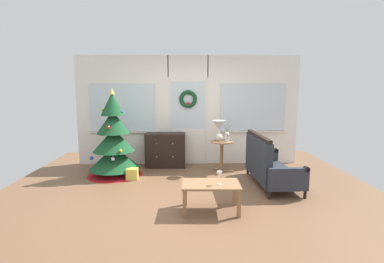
{
  "coord_description": "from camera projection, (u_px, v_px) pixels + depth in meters",
  "views": [
    {
      "loc": [
        -0.1,
        -4.77,
        1.78
      ],
      "look_at": [
        0.05,
        0.55,
        1.0
      ],
      "focal_mm": 27.18,
      "sensor_mm": 36.0,
      "label": 1
    }
  ],
  "objects": [
    {
      "name": "ground_plane",
      "position": [
        190.0,
        194.0,
        4.98
      ],
      "size": [
        6.76,
        6.76,
        0.0
      ],
      "primitive_type": "plane",
      "color": "brown"
    },
    {
      "name": "back_wall_with_door",
      "position": [
        188.0,
        110.0,
        6.85
      ],
      "size": [
        5.2,
        0.19,
        2.55
      ],
      "color": "white",
      "rests_on": "ground"
    },
    {
      "name": "christmas_tree",
      "position": [
        114.0,
        144.0,
        5.98
      ],
      "size": [
        1.13,
        1.13,
        1.8
      ],
      "color": "#4C331E",
      "rests_on": "ground"
    },
    {
      "name": "dresser_cabinet",
      "position": [
        166.0,
        150.0,
        6.68
      ],
      "size": [
        0.91,
        0.46,
        0.78
      ],
      "color": "black",
      "rests_on": "ground"
    },
    {
      "name": "settee_sofa",
      "position": [
        268.0,
        165.0,
        5.4
      ],
      "size": [
        0.76,
        1.56,
        0.96
      ],
      "color": "black",
      "rests_on": "ground"
    },
    {
      "name": "side_table",
      "position": [
        222.0,
        150.0,
        6.21
      ],
      "size": [
        0.5,
        0.48,
        0.68
      ],
      "color": "#8E6642",
      "rests_on": "ground"
    },
    {
      "name": "table_lamp",
      "position": [
        219.0,
        128.0,
        6.18
      ],
      "size": [
        0.28,
        0.28,
        0.44
      ],
      "color": "silver",
      "rests_on": "side_table"
    },
    {
      "name": "flower_vase",
      "position": [
        227.0,
        136.0,
        6.11
      ],
      "size": [
        0.11,
        0.1,
        0.35
      ],
      "color": "beige",
      "rests_on": "side_table"
    },
    {
      "name": "coffee_table",
      "position": [
        211.0,
        187.0,
        4.24
      ],
      "size": [
        0.85,
        0.54,
        0.42
      ],
      "color": "#8E6642",
      "rests_on": "ground"
    },
    {
      "name": "wine_glass",
      "position": [
        220.0,
        175.0,
        4.16
      ],
      "size": [
        0.08,
        0.08,
        0.2
      ],
      "color": "silver",
      "rests_on": "coffee_table"
    },
    {
      "name": "gift_box",
      "position": [
        132.0,
        174.0,
        5.77
      ],
      "size": [
        0.22,
        0.2,
        0.22
      ],
      "primitive_type": "cube",
      "color": "#D8C64C",
      "rests_on": "ground"
    }
  ]
}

